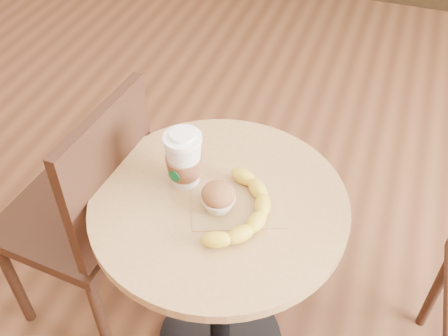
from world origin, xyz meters
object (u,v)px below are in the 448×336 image
at_px(coffee_cup, 184,161).
at_px(muffin, 218,198).
at_px(chair_left, 88,212).
at_px(banana, 245,210).
at_px(cafe_table, 219,253).

height_order(coffee_cup, muffin, coffee_cup).
bearing_deg(coffee_cup, chair_left, -167.22).
xyz_separation_m(chair_left, banana, (0.53, -0.05, 0.25)).
height_order(muffin, banana, muffin).
bearing_deg(muffin, cafe_table, 107.68).
height_order(chair_left, coffee_cup, chair_left).
height_order(cafe_table, banana, banana).
distance_m(cafe_table, chair_left, 0.45).
bearing_deg(chair_left, coffee_cup, 97.92).
bearing_deg(coffee_cup, banana, -10.00).
bearing_deg(muffin, banana, -1.17).
distance_m(muffin, banana, 0.07).
relative_size(chair_left, muffin, 10.67).
height_order(chair_left, muffin, chair_left).
height_order(cafe_table, chair_left, chair_left).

